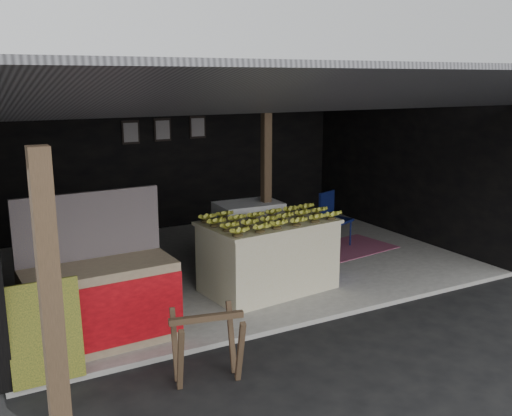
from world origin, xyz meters
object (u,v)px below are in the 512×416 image
banana_table (268,255)px  water_barrel (322,260)px  neighbor_stall (101,300)px  plastic_chair (332,214)px  sawhorse (207,340)px  white_crate (249,237)px

banana_table → water_barrel: banana_table is taller
neighbor_stall → water_barrel: bearing=8.3°
plastic_chair → water_barrel: bearing=-153.2°
banana_table → sawhorse: size_ratio=2.53×
white_crate → plastic_chair: (1.84, 0.46, 0.03)m
water_barrel → plastic_chair: bearing=49.3°
banana_table → neighbor_stall: size_ratio=1.13×
white_crate → water_barrel: bearing=-40.5°
sawhorse → water_barrel: bearing=46.7°
banana_table → water_barrel: 0.97m
white_crate → water_barrel: (0.80, -0.75, -0.28)m
white_crate → sawhorse: white_crate is taller
banana_table → water_barrel: (0.94, 0.08, -0.24)m
white_crate → sawhorse: (-1.80, -2.56, -0.14)m
banana_table → plastic_chair: banana_table is taller
neighbor_stall → water_barrel: neighbor_stall is taller
banana_table → white_crate: size_ratio=1.78×
plastic_chair → banana_table: bearing=-169.4°
sawhorse → banana_table: bearing=58.0°
banana_table → white_crate: bearing=74.4°
white_crate → sawhorse: 3.14m
white_crate → neighbor_stall: bearing=-148.8°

